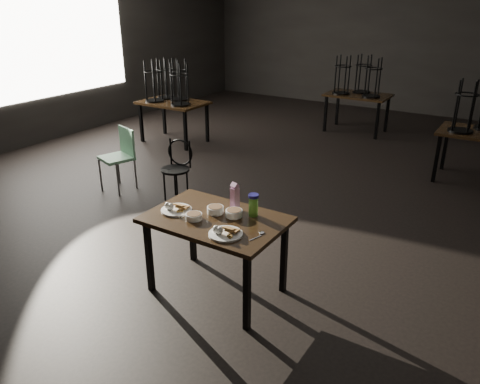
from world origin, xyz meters
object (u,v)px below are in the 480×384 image
Objects in this scene: main_table at (216,226)px; school_chair at (121,153)px; juice_carton at (235,197)px; bentwood_chair at (177,165)px; water_bottle at (253,205)px.

main_table is 2.89m from school_chair.
school_chair is at bearing 157.05° from juice_carton.
main_table is 2.25m from bentwood_chair.
water_bottle is (0.21, -0.03, -0.01)m from juice_carton.
juice_carton is 2.16m from bentwood_chair.
main_table is 4.71× the size of juice_carton.
water_bottle is 0.23× the size of school_chair.
main_table is 1.51× the size of bentwood_chair.
bentwood_chair is at bearing 27.80° from school_chair.
juice_carton is 2.84m from school_chair.
water_bottle reaches higher than school_chair.
water_bottle is 0.25× the size of bentwood_chair.
water_bottle reaches higher than main_table.
water_bottle is at bearing -8.47° from juice_carton.
school_chair is at bearing 178.77° from bentwood_chair.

